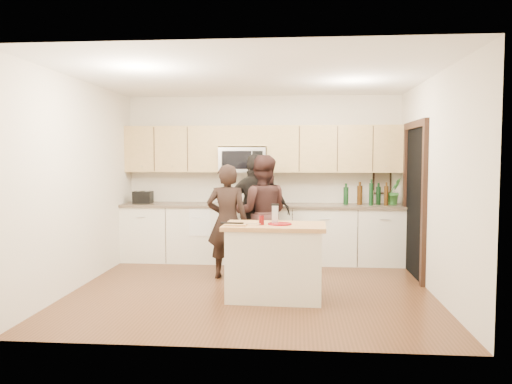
# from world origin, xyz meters

# --- Properties ---
(floor) EXTENTS (4.50, 4.50, 0.00)m
(floor) POSITION_xyz_m (0.00, 0.00, 0.00)
(floor) COLOR brown
(floor) RESTS_ON ground
(room_shell) EXTENTS (4.52, 4.02, 2.71)m
(room_shell) POSITION_xyz_m (0.00, 0.00, 1.73)
(room_shell) COLOR beige
(room_shell) RESTS_ON ground
(back_cabinetry) EXTENTS (4.50, 0.66, 0.94)m
(back_cabinetry) POSITION_xyz_m (0.00, 1.69, 0.47)
(back_cabinetry) COLOR silver
(back_cabinetry) RESTS_ON ground
(upper_cabinetry) EXTENTS (4.50, 0.33, 0.75)m
(upper_cabinetry) POSITION_xyz_m (0.03, 1.83, 1.84)
(upper_cabinetry) COLOR tan
(upper_cabinetry) RESTS_ON ground
(microwave) EXTENTS (0.76, 0.41, 0.40)m
(microwave) POSITION_xyz_m (-0.31, 1.80, 1.65)
(microwave) COLOR silver
(microwave) RESTS_ON ground
(doorway) EXTENTS (0.06, 1.25, 2.20)m
(doorway) POSITION_xyz_m (2.23, 0.90, 1.16)
(doorway) COLOR black
(doorway) RESTS_ON ground
(framed_picture) EXTENTS (0.30, 0.03, 0.38)m
(framed_picture) POSITION_xyz_m (1.95, 1.98, 1.28)
(framed_picture) COLOR black
(framed_picture) RESTS_ON ground
(dish_towel) EXTENTS (0.34, 0.60, 0.48)m
(dish_towel) POSITION_xyz_m (-0.95, 1.50, 0.80)
(dish_towel) COLOR white
(dish_towel) RESTS_ON ground
(island) EXTENTS (1.22, 0.74, 0.90)m
(island) POSITION_xyz_m (0.31, -0.41, 0.45)
(island) COLOR silver
(island) RESTS_ON ground
(red_plate) EXTENTS (0.28, 0.28, 0.02)m
(red_plate) POSITION_xyz_m (0.37, -0.44, 0.91)
(red_plate) COLOR maroon
(red_plate) RESTS_ON island
(box_grater) EXTENTS (0.09, 0.07, 0.22)m
(box_grater) POSITION_xyz_m (0.31, -0.37, 1.03)
(box_grater) COLOR silver
(box_grater) RESTS_ON red_plate
(drink_glass) EXTENTS (0.06, 0.06, 0.11)m
(drink_glass) POSITION_xyz_m (0.16, -0.50, 0.96)
(drink_glass) COLOR #660B0C
(drink_glass) RESTS_ON island
(cutting_board) EXTENTS (0.26, 0.21, 0.02)m
(cutting_board) POSITION_xyz_m (-0.13, -0.55, 0.91)
(cutting_board) COLOR tan
(cutting_board) RESTS_ON island
(tongs) EXTENTS (0.27, 0.04, 0.02)m
(tongs) POSITION_xyz_m (-0.18, -0.56, 0.93)
(tongs) COLOR black
(tongs) RESTS_ON cutting_board
(knife) EXTENTS (0.19, 0.03, 0.01)m
(knife) POSITION_xyz_m (0.06, -0.57, 0.92)
(knife) COLOR silver
(knife) RESTS_ON cutting_board
(toaster) EXTENTS (0.29, 0.23, 0.20)m
(toaster) POSITION_xyz_m (-1.95, 1.67, 1.04)
(toaster) COLOR black
(toaster) RESTS_ON back_cabinetry
(bottle_cluster) EXTENTS (0.73, 0.31, 0.41)m
(bottle_cluster) POSITION_xyz_m (1.71, 1.70, 1.11)
(bottle_cluster) COLOR black
(bottle_cluster) RESTS_ON back_cabinetry
(orchid) EXTENTS (0.30, 0.28, 0.43)m
(orchid) POSITION_xyz_m (2.10, 1.72, 1.15)
(orchid) COLOR #32752F
(orchid) RESTS_ON back_cabinetry
(woman_left) EXTENTS (0.59, 0.39, 1.60)m
(woman_left) POSITION_xyz_m (-0.40, 0.56, 0.80)
(woman_left) COLOR black
(woman_left) RESTS_ON ground
(woman_center) EXTENTS (0.85, 0.67, 1.73)m
(woman_center) POSITION_xyz_m (0.04, 1.08, 0.86)
(woman_center) COLOR #311B18
(woman_center) RESTS_ON ground
(woman_right) EXTENTS (1.06, 0.52, 1.74)m
(woman_right) POSITION_xyz_m (-0.04, 1.13, 0.87)
(woman_right) COLOR black
(woman_right) RESTS_ON ground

